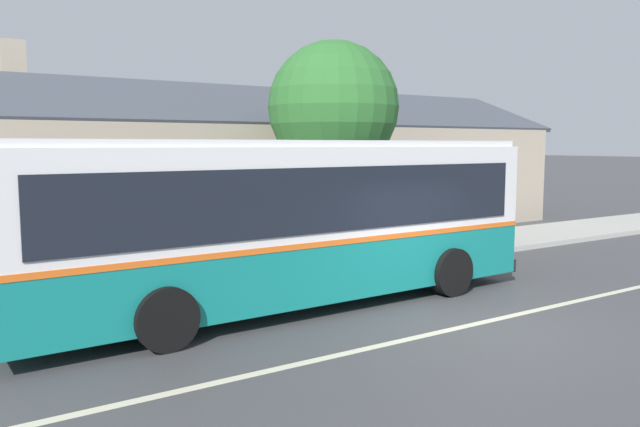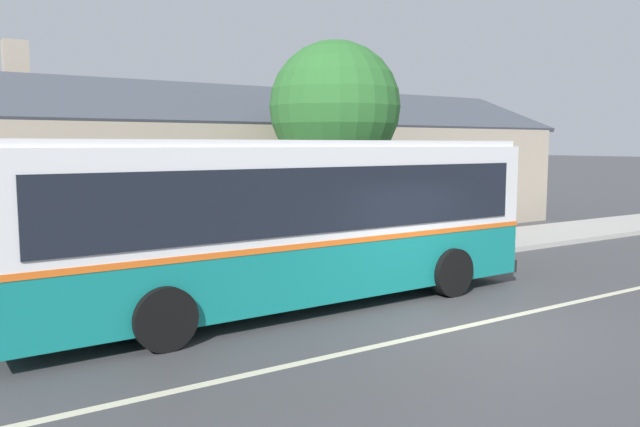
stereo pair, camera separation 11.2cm
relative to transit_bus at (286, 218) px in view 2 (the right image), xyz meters
The scene contains 6 objects.
ground_plane 3.91m from the transit_bus, 55.65° to the right, with size 300.00×300.00×0.00m, color #424244.
sidewalk_far 4.03m from the transit_bus, 57.36° to the left, with size 60.00×3.00×0.15m, color #ADAAA3.
lane_divider_stripe 3.91m from the transit_bus, 55.65° to the right, with size 60.00×0.16×0.01m, color beige.
community_building 10.81m from the transit_bus, 70.51° to the left, with size 25.16×8.30×6.26m.
transit_bus is the anchor object (origin of this frame).
street_tree_primary 6.39m from the transit_bus, 46.54° to the left, with size 3.67×3.67×6.00m.
Camera 2 is at (-7.88, -7.40, 3.12)m, focal length 35.00 mm.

